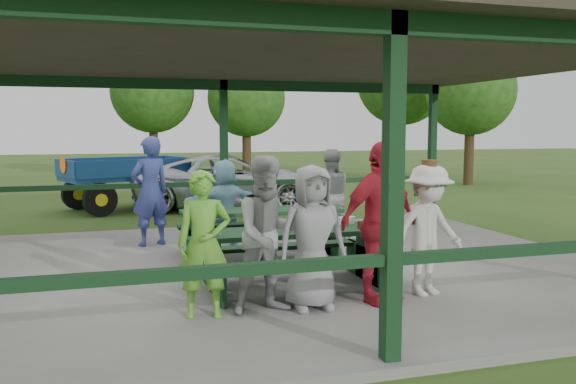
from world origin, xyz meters
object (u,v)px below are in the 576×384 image
object	(u,v)px
contestant_grey_left	(269,235)
spectator_blue	(150,191)
contestant_white_fedora	(428,230)
contestant_grey_mid	(312,237)
spectator_grey	(330,195)
pickup_truck	(230,182)
picnic_table_near	(294,251)
contestant_red	(380,222)
spectator_lblue	(224,203)
contestant_green	(204,244)
picnic_table_far	(261,226)
farm_trailer	(125,182)

from	to	relation	value
contestant_grey_left	spectator_blue	size ratio (longest dim) A/B	0.92
spectator_blue	contestant_white_fedora	bearing A→B (deg)	103.66
contestant_grey_mid	spectator_grey	bearing A→B (deg)	66.25
contestant_white_fedora	pickup_truck	bearing A→B (deg)	81.12
spectator_blue	pickup_truck	xyz separation A→B (m)	(2.47, 5.20, -0.34)
pickup_truck	picnic_table_near	bearing A→B (deg)	-175.40
contestant_red	pickup_truck	xyz separation A→B (m)	(0.18, 9.54, -0.33)
spectator_lblue	contestant_green	bearing A→B (deg)	58.72
spectator_blue	pickup_truck	world-z (taller)	spectator_blue
contestant_grey_left	spectator_blue	xyz separation A→B (m)	(-0.96, 4.34, 0.08)
contestant_grey_mid	contestant_red	distance (m)	0.84
contestant_red	picnic_table_far	bearing A→B (deg)	85.87
contestant_green	farm_trailer	size ratio (longest dim) A/B	0.38
contestant_red	pickup_truck	bearing A→B (deg)	71.96
spectator_lblue	pickup_truck	distance (m)	5.80
picnic_table_near	contestant_white_fedora	distance (m)	1.70
pickup_truck	spectator_grey	bearing A→B (deg)	-162.45
contestant_red	spectator_lblue	size ratio (longest dim) A/B	1.25
contestant_white_fedora	farm_trailer	distance (m)	10.42
contestant_grey_mid	contestant_white_fedora	world-z (taller)	contestant_white_fedora
contestant_grey_left	spectator_lblue	world-z (taller)	contestant_grey_left
spectator_lblue	spectator_blue	size ratio (longest dim) A/B	0.80
contestant_grey_left	contestant_grey_mid	distance (m)	0.50
spectator_grey	pickup_truck	size ratio (longest dim) A/B	0.32
picnic_table_far	farm_trailer	bearing A→B (deg)	104.61
picnic_table_far	contestant_green	bearing A→B (deg)	-115.51
contestant_red	spectator_blue	distance (m)	4.90
picnic_table_near	spectator_grey	size ratio (longest dim) A/B	1.47
picnic_table_far	pickup_truck	xyz separation A→B (m)	(0.85, 6.61, 0.14)
picnic_table_far	contestant_grey_mid	distance (m)	2.97
contestant_grey_mid	contestant_white_fedora	xyz separation A→B (m)	(1.53, 0.13, -0.01)
spectator_blue	picnic_table_near	bearing A→B (deg)	92.67
spectator_lblue	farm_trailer	distance (m)	6.31
farm_trailer	spectator_lblue	bearing A→B (deg)	-97.27
picnic_table_far	spectator_grey	size ratio (longest dim) A/B	1.52
picnic_table_far	farm_trailer	xyz separation A→B (m)	(-1.85, 7.10, 0.15)
pickup_truck	contestant_red	bearing A→B (deg)	-170.31
contestant_grey_left	contestant_grey_mid	size ratio (longest dim) A/B	1.07
spectator_lblue	picnic_table_far	bearing A→B (deg)	96.43
farm_trailer	picnic_table_near	bearing A→B (deg)	-99.42
contestant_red	spectator_grey	world-z (taller)	contestant_red
contestant_red	spectator_grey	distance (m)	3.97
contestant_grey_mid	farm_trailer	xyz separation A→B (m)	(-1.68, 10.05, -0.19)
contestant_red	spectator_blue	world-z (taller)	spectator_blue
contestant_white_fedora	picnic_table_near	bearing A→B (deg)	138.64
picnic_table_near	farm_trailer	xyz separation A→B (m)	(-1.76, 9.10, 0.16)
picnic_table_far	picnic_table_near	bearing A→B (deg)	-92.42
picnic_table_far	spectator_blue	xyz separation A→B (m)	(-1.62, 1.41, 0.48)
farm_trailer	contestant_red	bearing A→B (deg)	-96.32
spectator_blue	picnic_table_far	bearing A→B (deg)	117.44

